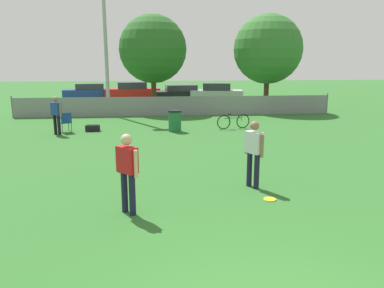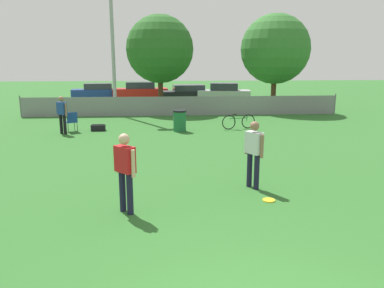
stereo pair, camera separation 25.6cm
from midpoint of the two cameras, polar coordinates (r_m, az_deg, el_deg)
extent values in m
cube|color=gray|center=(21.67, -1.11, 5.81)|extent=(18.15, 0.03, 1.10)
cylinder|color=slate|center=(23.02, -24.39, 5.24)|extent=(0.07, 0.07, 1.21)
cylinder|color=slate|center=(23.95, 21.23, 5.73)|extent=(0.07, 0.07, 1.21)
cylinder|color=#9E9EA3|center=(22.47, -11.75, 16.53)|extent=(0.20, 0.20, 9.51)
cylinder|color=#4C331E|center=(23.99, -4.50, 7.79)|extent=(0.32, 0.32, 2.25)
sphere|color=#286023|center=(23.93, -4.61, 14.22)|extent=(4.18, 4.18, 4.18)
cylinder|color=#4C331E|center=(24.58, 12.58, 7.59)|extent=(0.32, 0.32, 2.21)
sphere|color=#33702D|center=(24.52, 12.88, 13.93)|extent=(4.30, 4.30, 4.30)
cylinder|color=#191933|center=(9.33, 9.54, -3.87)|extent=(0.13, 0.13, 0.87)
cylinder|color=#191933|center=(9.17, 10.61, -4.20)|extent=(0.13, 0.13, 0.87)
cube|color=silver|center=(9.08, 10.23, 0.18)|extent=(0.42, 0.49, 0.53)
sphere|color=#8C664C|center=(9.01, 10.33, 2.70)|extent=(0.23, 0.23, 0.23)
cylinder|color=#8C664C|center=(9.27, 9.07, 0.20)|extent=(0.08, 0.08, 0.55)
cylinder|color=#8C664C|center=(8.92, 11.42, -0.37)|extent=(0.08, 0.08, 0.55)
cylinder|color=#191933|center=(7.82, -9.62, -7.08)|extent=(0.13, 0.13, 0.87)
cylinder|color=#191933|center=(7.64, -8.49, -7.52)|extent=(0.13, 0.13, 0.87)
cube|color=red|center=(7.52, -9.24, -2.30)|extent=(0.46, 0.47, 0.53)
sphere|color=#D8AD8C|center=(7.43, -9.35, 0.73)|extent=(0.23, 0.23, 0.23)
cylinder|color=#D8AD8C|center=(7.74, -10.42, -2.27)|extent=(0.08, 0.08, 0.55)
cylinder|color=#D8AD8C|center=(7.34, -7.97, -2.98)|extent=(0.08, 0.08, 0.55)
cylinder|color=black|center=(16.82, -18.40, 2.84)|extent=(0.13, 0.13, 0.84)
cylinder|color=black|center=(17.00, -18.91, 2.90)|extent=(0.13, 0.13, 0.84)
cube|color=navy|center=(16.82, -18.82, 5.16)|extent=(0.47, 0.42, 0.53)
sphere|color=#8C664C|center=(16.78, -18.91, 6.53)|extent=(0.23, 0.23, 0.23)
cylinder|color=#8C664C|center=(16.63, -18.25, 4.98)|extent=(0.08, 0.08, 0.55)
cylinder|color=#8C664C|center=(17.01, -19.36, 5.05)|extent=(0.08, 0.08, 0.55)
cylinder|color=yellow|center=(8.60, 12.47, -8.35)|extent=(0.28, 0.28, 0.03)
torus|color=yellow|center=(8.60, 12.47, -8.33)|extent=(0.28, 0.28, 0.03)
cylinder|color=#333338|center=(17.68, -17.07, 2.66)|extent=(0.02, 0.02, 0.41)
cylinder|color=#333338|center=(17.57, -18.32, 2.52)|extent=(0.02, 0.02, 0.41)
cylinder|color=#333338|center=(17.30, -16.67, 2.48)|extent=(0.02, 0.02, 0.41)
cylinder|color=#333338|center=(17.19, -17.94, 2.34)|extent=(0.02, 0.02, 0.41)
cube|color=navy|center=(17.40, -17.55, 3.21)|extent=(0.61, 0.61, 0.03)
cube|color=navy|center=(17.16, -17.39, 3.90)|extent=(0.40, 0.24, 0.44)
torus|color=black|center=(17.20, 6.06, 3.30)|extent=(0.66, 0.19, 0.66)
torus|color=black|center=(17.61, 8.98, 3.43)|extent=(0.66, 0.19, 0.66)
cylinder|color=#267238|center=(17.37, 7.55, 3.92)|extent=(0.88, 0.24, 0.04)
cylinder|color=#267238|center=(17.28, 6.90, 3.90)|extent=(0.03, 0.03, 0.34)
cylinder|color=#267238|center=(17.55, 8.77, 3.97)|extent=(0.03, 0.03, 0.31)
cube|color=black|center=(17.26, 6.92, 4.52)|extent=(0.17, 0.09, 0.04)
cylinder|color=black|center=(17.53, 8.78, 4.47)|extent=(0.12, 0.43, 0.03)
cylinder|color=#1E6638|center=(16.65, -1.45, 3.43)|extent=(0.56, 0.56, 0.87)
cylinder|color=black|center=(16.58, -1.46, 5.05)|extent=(0.59, 0.59, 0.08)
cube|color=black|center=(17.32, -13.70, 2.43)|extent=(0.60, 0.33, 0.27)
cube|color=black|center=(17.30, -13.72, 2.92)|extent=(0.51, 0.04, 0.02)
cylinder|color=black|center=(33.13, -11.50, 7.42)|extent=(0.66, 0.27, 0.64)
cylinder|color=black|center=(31.66, -11.44, 7.21)|extent=(0.66, 0.27, 0.64)
cylinder|color=black|center=(33.19, -16.11, 7.19)|extent=(0.66, 0.27, 0.64)
cylinder|color=black|center=(31.73, -16.27, 6.97)|extent=(0.66, 0.27, 0.64)
cube|color=navy|center=(32.38, -13.85, 7.57)|extent=(4.47, 2.28, 0.64)
cube|color=#2D333D|center=(32.35, -13.90, 8.55)|extent=(2.41, 1.79, 0.48)
cylinder|color=black|center=(32.92, -5.25, 7.56)|extent=(0.63, 0.23, 0.61)
cylinder|color=black|center=(31.32, -5.03, 7.33)|extent=(0.63, 0.23, 0.61)
cylinder|color=black|center=(32.84, -10.15, 7.41)|extent=(0.63, 0.23, 0.61)
cylinder|color=black|center=(31.24, -10.18, 7.17)|extent=(0.63, 0.23, 0.61)
cube|color=red|center=(32.03, -7.66, 7.78)|extent=(4.64, 2.21, 0.70)
cube|color=#2D333D|center=(31.99, -7.69, 8.89)|extent=(2.47, 1.80, 0.53)
cylinder|color=black|center=(30.29, 2.11, 7.25)|extent=(0.68, 0.23, 0.67)
cylinder|color=black|center=(28.73, 2.71, 6.97)|extent=(0.68, 0.23, 0.67)
cylinder|color=black|center=(29.90, -3.17, 7.17)|extent=(0.68, 0.23, 0.67)
cylinder|color=black|center=(28.31, -2.85, 6.89)|extent=(0.68, 0.23, 0.67)
cube|color=black|center=(29.26, -0.29, 7.48)|extent=(4.61, 2.16, 0.63)
cube|color=#2D333D|center=(29.21, -0.29, 8.55)|extent=(2.45, 1.78, 0.47)
cylinder|color=black|center=(29.92, 7.48, 7.09)|extent=(0.69, 0.28, 0.67)
cylinder|color=black|center=(28.33, 7.62, 6.80)|extent=(0.69, 0.28, 0.67)
cylinder|color=black|center=(29.91, 2.76, 7.18)|extent=(0.69, 0.28, 0.67)
cylinder|color=black|center=(28.31, 2.64, 6.89)|extent=(0.69, 0.28, 0.67)
cube|color=#B7B7BC|center=(29.07, 5.13, 7.47)|extent=(4.18, 2.42, 0.73)
cube|color=#2D333D|center=(29.02, 5.16, 8.71)|extent=(2.28, 1.91, 0.54)
camera|label=1|loc=(0.13, -89.20, 0.17)|focal=35.00mm
camera|label=2|loc=(0.13, 90.80, -0.17)|focal=35.00mm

